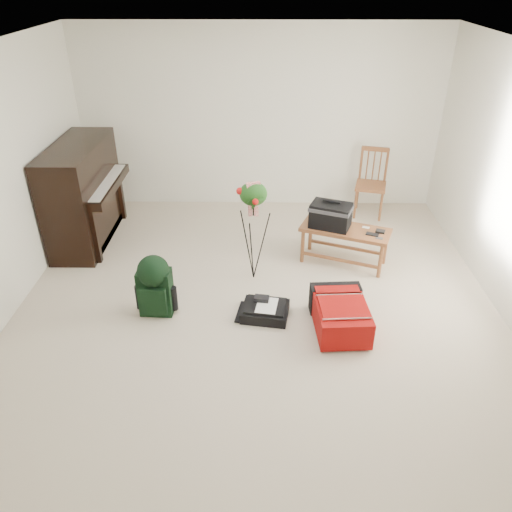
{
  "coord_description": "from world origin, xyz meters",
  "views": [
    {
      "loc": [
        0.05,
        -4.13,
        3.12
      ],
      "look_at": [
        -0.01,
        0.35,
        0.48
      ],
      "focal_mm": 35.0,
      "sensor_mm": 36.0,
      "label": 1
    }
  ],
  "objects_px": {
    "bench": "(336,222)",
    "black_duffel": "(265,310)",
    "green_backpack": "(155,283)",
    "piano": "(84,196)",
    "dining_chair": "(370,184)",
    "flower_stand": "(253,232)",
    "red_suitcase": "(340,311)"
  },
  "relations": [
    {
      "from": "piano",
      "to": "dining_chair",
      "type": "bearing_deg",
      "value": 11.99
    },
    {
      "from": "red_suitcase",
      "to": "green_backpack",
      "type": "distance_m",
      "value": 1.86
    },
    {
      "from": "black_duffel",
      "to": "red_suitcase",
      "type": "bearing_deg",
      "value": -1.77
    },
    {
      "from": "bench",
      "to": "red_suitcase",
      "type": "bearing_deg",
      "value": -72.49
    },
    {
      "from": "bench",
      "to": "black_duffel",
      "type": "height_order",
      "value": "bench"
    },
    {
      "from": "dining_chair",
      "to": "red_suitcase",
      "type": "relative_size",
      "value": 1.24
    },
    {
      "from": "dining_chair",
      "to": "red_suitcase",
      "type": "distance_m",
      "value": 2.7
    },
    {
      "from": "dining_chair",
      "to": "black_duffel",
      "type": "xyz_separation_m",
      "value": [
        -1.47,
        -2.44,
        -0.39
      ]
    },
    {
      "from": "red_suitcase",
      "to": "dining_chair",
      "type": "bearing_deg",
      "value": 70.17
    },
    {
      "from": "bench",
      "to": "black_duffel",
      "type": "bearing_deg",
      "value": -106.27
    },
    {
      "from": "black_duffel",
      "to": "green_backpack",
      "type": "height_order",
      "value": "green_backpack"
    },
    {
      "from": "dining_chair",
      "to": "bench",
      "type": "bearing_deg",
      "value": -101.49
    },
    {
      "from": "piano",
      "to": "bench",
      "type": "height_order",
      "value": "piano"
    },
    {
      "from": "bench",
      "to": "flower_stand",
      "type": "bearing_deg",
      "value": -139.44
    },
    {
      "from": "flower_stand",
      "to": "dining_chair",
      "type": "bearing_deg",
      "value": 28.24
    },
    {
      "from": "piano",
      "to": "green_backpack",
      "type": "distance_m",
      "value": 1.99
    },
    {
      "from": "dining_chair",
      "to": "flower_stand",
      "type": "distance_m",
      "value": 2.35
    },
    {
      "from": "black_duffel",
      "to": "flower_stand",
      "type": "bearing_deg",
      "value": 109.16
    },
    {
      "from": "black_duffel",
      "to": "flower_stand",
      "type": "xyz_separation_m",
      "value": [
        -0.13,
        0.72,
        0.52
      ]
    },
    {
      "from": "red_suitcase",
      "to": "black_duffel",
      "type": "xyz_separation_m",
      "value": [
        -0.73,
        0.14,
        -0.09
      ]
    },
    {
      "from": "green_backpack",
      "to": "flower_stand",
      "type": "distance_m",
      "value": 1.21
    },
    {
      "from": "piano",
      "to": "black_duffel",
      "type": "height_order",
      "value": "piano"
    },
    {
      "from": "dining_chair",
      "to": "green_backpack",
      "type": "height_order",
      "value": "dining_chair"
    },
    {
      "from": "dining_chair",
      "to": "green_backpack",
      "type": "relative_size",
      "value": 1.43
    },
    {
      "from": "red_suitcase",
      "to": "piano",
      "type": "bearing_deg",
      "value": 145.5
    },
    {
      "from": "dining_chair",
      "to": "red_suitcase",
      "type": "height_order",
      "value": "dining_chair"
    },
    {
      "from": "dining_chair",
      "to": "green_backpack",
      "type": "bearing_deg",
      "value": -123.0
    },
    {
      "from": "piano",
      "to": "red_suitcase",
      "type": "height_order",
      "value": "piano"
    },
    {
      "from": "black_duffel",
      "to": "green_backpack",
      "type": "bearing_deg",
      "value": -173.56
    },
    {
      "from": "piano",
      "to": "black_duffel",
      "type": "relative_size",
      "value": 2.92
    },
    {
      "from": "piano",
      "to": "red_suitcase",
      "type": "xyz_separation_m",
      "value": [
        3.0,
        -1.78,
        -0.43
      ]
    },
    {
      "from": "piano",
      "to": "bench",
      "type": "relative_size",
      "value": 1.36
    }
  ]
}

